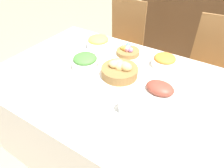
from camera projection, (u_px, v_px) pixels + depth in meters
name	position (u px, v px, depth m)	size (l,w,h in m)	color
ground_plane	(119.00, 149.00, 1.79)	(12.00, 12.00, 0.00)	tan
dining_table	(120.00, 121.00, 1.56)	(1.80, 1.11, 0.75)	silver
chair_far_right	(211.00, 68.00, 1.90)	(0.46, 0.46, 0.97)	olive
chair_far_left	(122.00, 43.00, 2.31)	(0.42, 0.42, 0.97)	olive
sideboard	(195.00, 30.00, 2.67)	(1.43, 0.44, 0.95)	brown
bread_basket	(120.00, 70.00, 1.37)	(0.25, 0.25, 0.12)	olive
egg_basket	(128.00, 51.00, 1.61)	(0.19, 0.19, 0.08)	olive
ham_platter	(160.00, 89.00, 1.24)	(0.27, 0.19, 0.07)	silver
green_salad_bowl	(85.00, 61.00, 1.45)	(0.20, 0.20, 0.10)	silver
pineapple_bowl	(98.00, 42.00, 1.69)	(0.20, 0.20, 0.10)	silver
carrot_bowl	(164.00, 61.00, 1.46)	(0.18, 0.18, 0.09)	silver
dinner_plate	(72.00, 112.00, 1.11)	(0.27, 0.27, 0.01)	silver
fork	(51.00, 102.00, 1.18)	(0.01, 0.19, 0.00)	silver
knife	(95.00, 124.00, 1.05)	(0.01, 0.19, 0.00)	silver
spoon	(100.00, 127.00, 1.03)	(0.01, 0.19, 0.00)	silver
drinking_cup	(125.00, 106.00, 1.09)	(0.07, 0.07, 0.09)	silver
butter_dish	(57.00, 78.00, 1.34)	(0.10, 0.06, 0.03)	silver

